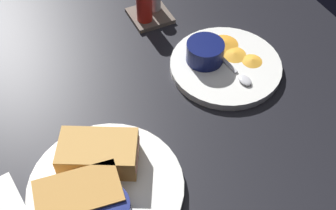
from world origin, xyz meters
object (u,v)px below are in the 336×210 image
Objects in this scene: spoon_by_dark_ramekin at (92,187)px; spoon_by_gravy_ramekin at (241,76)px; plate_sandwich_main at (106,188)px; ramekin_light_gravy at (205,51)px; sandwich_half_far at (80,198)px; plate_chips_companion at (225,66)px; sandwich_half_near at (99,153)px; condiment_caddy at (148,7)px.

spoon_by_gravy_ramekin is at bearing 17.35° from spoon_by_dark_ramekin.
ramekin_light_gravy reaches higher than plate_sandwich_main.
spoon_by_dark_ramekin is at bearing 167.81° from plate_sandwich_main.
sandwich_half_far is 1.81× the size of ramekin_light_gravy.
ramekin_light_gravy is at bearing 117.32° from spoon_by_gravy_ramekin.
spoon_by_dark_ramekin is at bearing -155.36° from plate_chips_companion.
condiment_caddy reaches higher than sandwich_half_near.
sandwich_half_far reaches higher than plate_chips_companion.
sandwich_half_far is at bearing -160.73° from spoon_by_gravy_ramekin.
ramekin_light_gravy is (-3.47, 2.89, 3.07)cm from plate_chips_companion.
spoon_by_gravy_ramekin is 28.25cm from condiment_caddy.
ramekin_light_gravy is at bearing -77.73° from condiment_caddy.
plate_chips_companion is at bearing -70.92° from condiment_caddy.
spoon_by_gravy_ramekin is (35.10, 10.96, 0.00)cm from spoon_by_dark_ramekin.
sandwich_half_near reaches higher than plate_chips_companion.
plate_sandwich_main and plate_chips_companion have the same top height.
condiment_caddy reaches higher than sandwich_half_far.
plate_sandwich_main is at bearing 20.55° from sandwich_half_far.
sandwich_half_near is at bearing 50.55° from sandwich_half_far.
condiment_caddy is (-7.65, 22.12, 2.61)cm from plate_chips_companion.
plate_sandwich_main is 5.87cm from sandwich_half_far.
condiment_caddy reaches higher than plate_chips_companion.
sandwich_half_far reaches higher than plate_sandwich_main.
sandwich_half_near is 1.94× the size of ramekin_light_gravy.
plate_sandwich_main is 3.34× the size of ramekin_light_gravy.
condiment_caddy is at bearing 109.08° from plate_chips_companion.
spoon_by_dark_ramekin reaches higher than plate_chips_companion.
sandwich_half_far is 39.89cm from spoon_by_gravy_ramekin.
condiment_caddy reaches higher than ramekin_light_gravy.
plate_chips_companion is (37.06, 18.02, -3.20)cm from sandwich_half_far.
plate_sandwich_main is 2.60× the size of spoon_by_gravy_ramekin.
spoon_by_gravy_ramekin is at bearing 19.27° from sandwich_half_far.
plate_chips_companion is at bearing 25.94° from sandwich_half_far.
plate_sandwich_main is at bearing -122.85° from condiment_caddy.
spoon_by_gravy_ramekin is at bearing 19.08° from plate_sandwich_main.
ramekin_light_gravy is at bearing 140.19° from plate_chips_companion.
condiment_caddy is (-8.20, 27.00, 1.44)cm from spoon_by_gravy_ramekin.
plate_sandwich_main is 2.61× the size of spoon_by_dark_ramekin.
spoon_by_dark_ramekin is (-2.10, 0.45, 1.16)cm from plate_sandwich_main.
plate_sandwich_main is 1.72× the size of sandwich_half_near.
ramekin_light_gravy is 19.68cm from condiment_caddy.
sandwich_half_near is 5.65cm from spoon_by_dark_ramekin.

